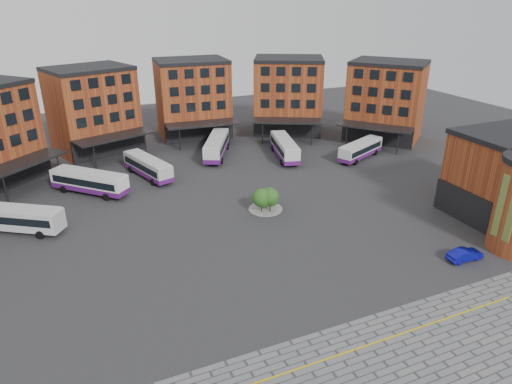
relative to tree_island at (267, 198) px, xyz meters
name	(u,v)px	position (x,y,z in m)	size (l,w,h in m)	color
ground	(295,258)	(-1.93, -11.50, -1.83)	(160.00, 160.00, 0.00)	#28282B
yellow_line	(396,335)	(0.07, -25.50, -1.80)	(26.00, 0.15, 0.02)	gold
main_building	(164,115)	(-6.70, 26.75, 5.40)	(94.14, 42.48, 14.60)	#9B4921
tree_island	(267,198)	(0.00, 0.00, 0.00)	(4.40, 4.40, 3.31)	gray
bus_a	(17,217)	(-29.07, 6.64, 0.01)	(10.53, 8.05, 3.09)	silver
bus_b	(89,182)	(-20.28, 15.06, -0.08)	(10.01, 9.95, 3.23)	white
bus_c	(148,167)	(-11.59, 18.11, -0.16)	(5.70, 11.16, 3.07)	silver
bus_d	(217,146)	(1.20, 23.21, 0.01)	(7.96, 11.97, 3.39)	silver
bus_e	(285,148)	(11.55, 17.93, -0.08)	(5.26, 11.79, 3.24)	silver
bus_f	(361,149)	(23.16, 12.39, -0.24)	(10.47, 6.47, 2.93)	silver
blue_car	(465,255)	(14.24, -18.97, -1.18)	(1.38, 3.97, 1.31)	#0B0D95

